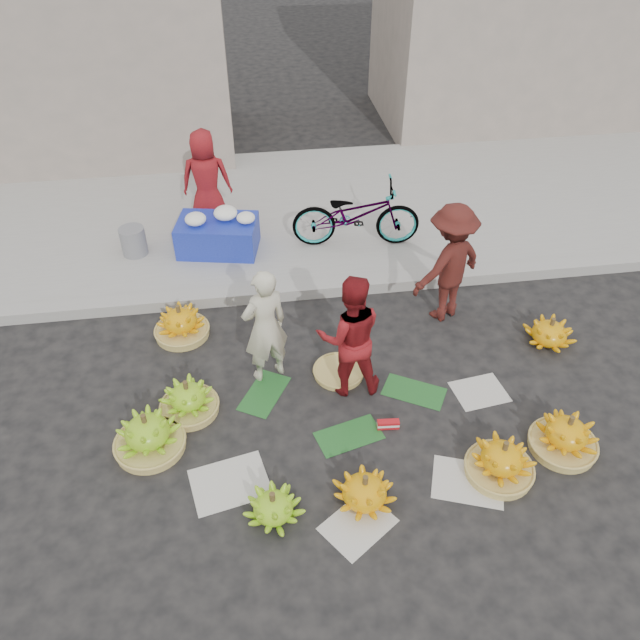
{
  "coord_description": "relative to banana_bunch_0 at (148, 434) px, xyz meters",
  "views": [
    {
      "loc": [
        -0.96,
        -4.2,
        4.86
      ],
      "look_at": [
        -0.25,
        0.81,
        0.7
      ],
      "focal_mm": 35.0,
      "sensor_mm": 36.0,
      "label": 1
    }
  ],
  "objects": [
    {
      "name": "man_striped",
      "position": [
        3.43,
        1.63,
        0.55
      ],
      "size": [
        1.12,
        0.95,
        1.51
      ],
      "primitive_type": "imported",
      "rotation": [
        0.0,
        0.0,
        3.62
      ],
      "color": "maroon",
      "rests_on": "ground"
    },
    {
      "name": "vendor_red",
      "position": [
        2.06,
        0.56,
        0.51
      ],
      "size": [
        0.72,
        0.57,
        1.42
      ],
      "primitive_type": "imported",
      "rotation": [
        0.0,
        0.0,
        3.09
      ],
      "color": "maroon",
      "rests_on": "ground"
    },
    {
      "name": "banana_bunch_3",
      "position": [
        3.27,
        -0.77,
        -0.01
      ],
      "size": [
        0.66,
        0.66,
        0.44
      ],
      "rotation": [
        0.0,
        0.0,
        -0.22
      ],
      "color": "tan",
      "rests_on": "ground"
    },
    {
      "name": "flower_table",
      "position": [
        0.74,
        3.3,
        0.17
      ],
      "size": [
        1.17,
        0.86,
        0.62
      ],
      "rotation": [
        0.0,
        0.0,
        -0.2
      ],
      "color": "#1928A3",
      "rests_on": "sidewalk"
    },
    {
      "name": "basket_spare",
      "position": [
        2.0,
        0.75,
        -0.17
      ],
      "size": [
        0.65,
        0.65,
        0.06
      ],
      "primitive_type": "cylinder",
      "rotation": [
        0.0,
        0.0,
        -0.21
      ],
      "color": "tan",
      "rests_on": "ground"
    },
    {
      "name": "vendor_cream",
      "position": [
        1.22,
        0.86,
        0.49
      ],
      "size": [
        0.59,
        0.5,
        1.38
      ],
      "primitive_type": "imported",
      "rotation": [
        0.0,
        0.0,
        3.53
      ],
      "color": "beige",
      "rests_on": "ground"
    },
    {
      "name": "ground",
      "position": [
        2.05,
        0.07,
        -0.2
      ],
      "size": [
        80.0,
        80.0,
        0.0
      ],
      "primitive_type": "plane",
      "color": "black",
      "rests_on": "ground"
    },
    {
      "name": "banana_bunch_1",
      "position": [
        1.13,
        -0.93,
        -0.06
      ],
      "size": [
        0.6,
        0.6,
        0.32
      ],
      "rotation": [
        0.0,
        0.0,
        -0.24
      ],
      "color": "#71BA1A",
      "rests_on": "ground"
    },
    {
      "name": "banana_bunch_2",
      "position": [
        1.95,
        -0.9,
        -0.05
      ],
      "size": [
        0.69,
        0.69,
        0.35
      ],
      "rotation": [
        0.0,
        0.0,
        -0.27
      ],
      "color": "#F4AD0C",
      "rests_on": "ground"
    },
    {
      "name": "banana_leaves",
      "position": [
        1.95,
        0.27,
        -0.2
      ],
      "size": [
        2.0,
        1.0,
        0.0
      ],
      "primitive_type": null,
      "color": "#1B5221",
      "rests_on": "ground"
    },
    {
      "name": "banana_bunch_4",
      "position": [
        3.99,
        -0.57,
        -0.01
      ],
      "size": [
        0.7,
        0.7,
        0.45
      ],
      "rotation": [
        0.0,
        0.0,
        -0.29
      ],
      "color": "tan",
      "rests_on": "ground"
    },
    {
      "name": "newspaper_scatter",
      "position": [
        2.05,
        -0.73,
        -0.2
      ],
      "size": [
        3.2,
        1.8,
        0.0
      ],
      "primitive_type": null,
      "color": "silver",
      "rests_on": "ground"
    },
    {
      "name": "banana_bunch_6",
      "position": [
        0.37,
        0.44,
        -0.02
      ],
      "size": [
        0.66,
        0.66,
        0.42
      ],
      "rotation": [
        0.0,
        0.0,
        0.36
      ],
      "color": "tan",
      "rests_on": "ground"
    },
    {
      "name": "sidewalk",
      "position": [
        2.05,
        4.37,
        -0.14
      ],
      "size": [
        40.0,
        4.0,
        0.12
      ],
      "primitive_type": "cube",
      "color": "gray",
      "rests_on": "ground"
    },
    {
      "name": "grey_bucket",
      "position": [
        -0.4,
        3.37,
        0.11
      ],
      "size": [
        0.34,
        0.34,
        0.39
      ],
      "primitive_type": "cylinder",
      "color": "slate",
      "rests_on": "sidewalk"
    },
    {
      "name": "incense_stack",
      "position": [
        2.36,
        -0.08,
        -0.15
      ],
      "size": [
        0.23,
        0.09,
        0.09
      ],
      "primitive_type": "cube",
      "rotation": [
        0.0,
        0.0,
        -0.08
      ],
      "color": "red",
      "rests_on": "ground"
    },
    {
      "name": "flower_vendor",
      "position": [
        0.64,
        4.01,
        0.63
      ],
      "size": [
        0.72,
        0.49,
        1.42
      ],
      "primitive_type": "imported",
      "rotation": [
        0.0,
        0.0,
        3.09
      ],
      "color": "maroon",
      "rests_on": "sidewalk"
    },
    {
      "name": "banana_bunch_0",
      "position": [
        0.0,
        0.0,
        0.0
      ],
      "size": [
        0.79,
        0.79,
        0.46
      ],
      "rotation": [
        0.0,
        0.0,
        -0.43
      ],
      "color": "tan",
      "rests_on": "ground"
    },
    {
      "name": "bicycle",
      "position": [
        2.63,
        3.19,
        0.38
      ],
      "size": [
        0.78,
        1.8,
        0.92
      ],
      "primitive_type": "imported",
      "rotation": [
        0.0,
        0.0,
        1.47
      ],
      "color": "gray",
      "rests_on": "sidewalk"
    },
    {
      "name": "curb",
      "position": [
        2.05,
        2.27,
        -0.13
      ],
      "size": [
        40.0,
        0.25,
        0.15
      ],
      "primitive_type": "cube",
      "color": "gray",
      "rests_on": "ground"
    },
    {
      "name": "banana_bunch_7",
      "position": [
        0.26,
        1.67,
        -0.01
      ],
      "size": [
        0.68,
        0.68,
        0.44
      ],
      "rotation": [
        0.0,
        0.0,
        -0.3
      ],
      "color": "tan",
      "rests_on": "ground"
    },
    {
      "name": "banana_bunch_5",
      "position": [
        4.51,
        0.94,
        -0.05
      ],
      "size": [
        0.57,
        0.57,
        0.35
      ],
      "rotation": [
        0.0,
        0.0,
        -0.03
      ],
      "color": "#F4AD0C",
      "rests_on": "ground"
    },
    {
      "name": "building_left",
      "position": [
        -1.95,
        7.27,
        1.8
      ],
      "size": [
        6.0,
        3.0,
        4.0
      ],
      "primitive_type": "cube",
      "color": "gray",
      "rests_on": "sidewalk"
    }
  ]
}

